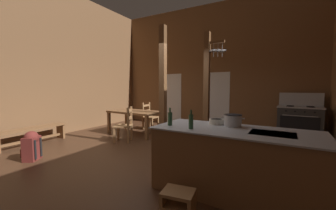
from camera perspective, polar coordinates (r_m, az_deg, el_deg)
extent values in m
cube|color=#422819|center=(4.61, -3.98, -14.35)|extent=(8.15, 8.51, 0.10)
cube|color=brown|center=(7.99, 11.64, 10.61)|extent=(8.15, 0.14, 4.57)
cube|color=brown|center=(7.17, -30.64, 10.73)|extent=(0.14, 8.51, 4.57)
cube|color=white|center=(8.53, 0.67, 1.84)|extent=(1.00, 0.01, 2.05)
cube|color=white|center=(7.78, 13.91, 1.42)|extent=(0.84, 0.01, 2.05)
cube|color=brown|center=(3.02, 17.75, -15.13)|extent=(2.13, 0.97, 0.88)
cube|color=#A8AAB2|center=(2.90, 17.98, -6.73)|extent=(2.19, 1.04, 0.02)
cube|color=black|center=(2.84, 27.38, -7.11)|extent=(0.53, 0.42, 0.00)
cube|color=black|center=(3.56, 19.25, -18.82)|extent=(2.00, 0.11, 0.10)
cube|color=#303030|center=(7.04, 33.04, -4.26)|extent=(1.16, 0.85, 0.90)
cube|color=black|center=(6.67, 33.00, -4.98)|extent=(0.93, 0.08, 0.52)
cylinder|color=#A8AAB2|center=(6.60, 33.11, -2.62)|extent=(0.82, 0.09, 0.02)
cube|color=#A8AAB2|center=(6.99, 33.21, -0.48)|extent=(1.20, 0.89, 0.03)
cube|color=#A8AAB2|center=(7.34, 33.30, 1.33)|extent=(1.14, 0.13, 0.40)
cylinder|color=black|center=(6.84, 35.28, -0.51)|extent=(0.22, 0.22, 0.01)
cylinder|color=black|center=(6.84, 31.14, -0.32)|extent=(0.22, 0.22, 0.01)
cylinder|color=black|center=(7.14, 35.21, -0.32)|extent=(0.22, 0.22, 0.01)
cylinder|color=black|center=(7.14, 31.24, -0.14)|extent=(0.22, 0.22, 0.01)
cylinder|color=black|center=(6.61, 36.02, -1.70)|extent=(0.05, 0.03, 0.04)
cylinder|color=black|center=(6.60, 34.11, -1.62)|extent=(0.05, 0.03, 0.04)
cylinder|color=black|center=(6.60, 32.20, -1.53)|extent=(0.05, 0.03, 0.04)
cylinder|color=black|center=(6.61, 30.29, -1.44)|extent=(0.05, 0.03, 0.04)
cube|color=brown|center=(5.50, 10.83, 4.70)|extent=(0.14, 0.14, 2.92)
cube|color=brown|center=(5.56, 12.97, 16.83)|extent=(0.52, 0.09, 0.06)
cylinder|color=#A8AAB2|center=(5.55, 12.78, 15.86)|extent=(0.01, 0.01, 0.19)
cylinder|color=#A8AAB2|center=(5.52, 12.76, 14.68)|extent=(0.22, 0.22, 0.04)
cylinder|color=#A8AAB2|center=(5.51, 12.74, 13.86)|extent=(0.02, 0.02, 0.14)
cylinder|color=#A8AAB2|center=(5.51, 13.93, 15.86)|extent=(0.01, 0.01, 0.20)
cylinder|color=#A8AAB2|center=(5.49, 13.90, 14.64)|extent=(0.20, 0.20, 0.04)
cylinder|color=#A8AAB2|center=(5.48, 13.88, 13.81)|extent=(0.02, 0.02, 0.14)
cylinder|color=#A8AAB2|center=(5.48, 15.08, 15.82)|extent=(0.01, 0.01, 0.21)
cylinder|color=#A8AAB2|center=(5.46, 15.05, 14.52)|extent=(0.20, 0.20, 0.04)
cylinder|color=#A8AAB2|center=(5.45, 15.03, 13.69)|extent=(0.02, 0.02, 0.14)
cube|color=brown|center=(4.84, -1.43, 4.79)|extent=(0.14, 0.14, 2.92)
cube|color=#9E7044|center=(2.49, 2.93, -23.40)|extent=(0.40, 0.33, 0.04)
cube|color=#9E7044|center=(2.61, -0.81, -25.74)|extent=(0.08, 0.28, 0.26)
cube|color=#9E7044|center=(2.53, 6.78, -26.88)|extent=(0.08, 0.28, 0.26)
cube|color=#9E7044|center=(2.56, 2.91, -26.30)|extent=(0.36, 0.32, 0.03)
cube|color=brown|center=(6.50, -9.21, -1.92)|extent=(1.77, 1.03, 0.06)
cube|color=brown|center=(7.37, -11.64, -4.07)|extent=(0.09, 0.09, 0.68)
cube|color=brown|center=(6.37, -1.51, -5.37)|extent=(0.09, 0.09, 0.68)
cube|color=brown|center=(6.85, -16.28, -4.83)|extent=(0.09, 0.09, 0.68)
cube|color=brown|center=(5.76, -5.99, -6.48)|extent=(0.09, 0.09, 0.68)
cube|color=#9E7044|center=(7.24, -4.95, -3.43)|extent=(0.45, 0.45, 0.04)
cube|color=#9E7044|center=(7.33, -2.86, -5.11)|extent=(0.05, 0.05, 0.41)
cube|color=#9E7044|center=(7.01, -4.56, -5.56)|extent=(0.05, 0.05, 0.41)
cube|color=#9E7044|center=(7.50, -5.31, -2.81)|extent=(0.05, 0.05, 0.95)
cube|color=#9E7044|center=(7.19, -7.07, -3.14)|extent=(0.05, 0.05, 0.95)
cube|color=#9E7044|center=(7.30, -6.20, -0.13)|extent=(0.04, 0.38, 0.07)
cube|color=#9E7044|center=(7.32, -6.18, -1.61)|extent=(0.04, 0.38, 0.07)
cube|color=#9E7044|center=(5.70, -12.58, -5.76)|extent=(0.59, 0.59, 0.04)
cube|color=#9E7044|center=(5.62, -14.94, -8.31)|extent=(0.07, 0.07, 0.41)
cube|color=#9E7044|center=(5.97, -13.83, -7.51)|extent=(0.07, 0.07, 0.41)
cube|color=#9E7044|center=(5.46, -11.18, -5.71)|extent=(0.07, 0.07, 0.95)
cube|color=#9E7044|center=(5.82, -10.28, -5.05)|extent=(0.07, 0.07, 0.95)
cube|color=#9E7044|center=(5.59, -10.78, -1.68)|extent=(0.20, 0.36, 0.07)
cube|color=#9E7044|center=(5.61, -10.75, -3.61)|extent=(0.20, 0.36, 0.07)
cube|color=brown|center=(6.34, -33.96, -5.49)|extent=(0.38, 1.69, 0.04)
cube|color=brown|center=(6.77, -28.00, -6.52)|extent=(0.31, 0.06, 0.40)
cube|color=brown|center=(6.40, -33.84, -8.13)|extent=(0.08, 1.48, 0.06)
cube|color=maroon|center=(5.02, -34.00, -10.12)|extent=(0.35, 0.39, 0.48)
cube|color=maroon|center=(5.10, -35.23, -10.78)|extent=(0.17, 0.22, 0.17)
cylinder|color=black|center=(4.87, -33.32, -10.51)|extent=(0.05, 0.05, 0.38)
cylinder|color=black|center=(5.03, -32.19, -9.99)|extent=(0.05, 0.05, 0.38)
sphere|color=maroon|center=(4.97, -34.12, -7.66)|extent=(0.37, 0.37, 0.27)
cylinder|color=#A8AAB2|center=(3.11, 17.80, -4.22)|extent=(0.25, 0.25, 0.17)
cylinder|color=black|center=(3.10, 17.84, -2.62)|extent=(0.26, 0.26, 0.01)
cylinder|color=#A8AAB2|center=(3.13, 15.32, -3.32)|extent=(0.05, 0.02, 0.02)
cylinder|color=#A8AAB2|center=(3.08, 20.35, -3.58)|extent=(0.05, 0.02, 0.02)
cylinder|color=silver|center=(3.25, 13.45, -4.56)|extent=(0.22, 0.22, 0.08)
cylinder|color=black|center=(3.24, 13.46, -3.87)|extent=(0.18, 0.18, 0.00)
cylinder|color=#2D5638|center=(3.04, 0.56, -3.93)|extent=(0.07, 0.07, 0.20)
cylinder|color=#2D5638|center=(3.02, 0.56, -1.46)|extent=(0.03, 0.03, 0.07)
cylinder|color=#2D5638|center=(2.80, 6.49, -4.71)|extent=(0.06, 0.06, 0.20)
cylinder|color=#2D5638|center=(2.78, 6.52, -2.02)|extent=(0.03, 0.03, 0.07)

